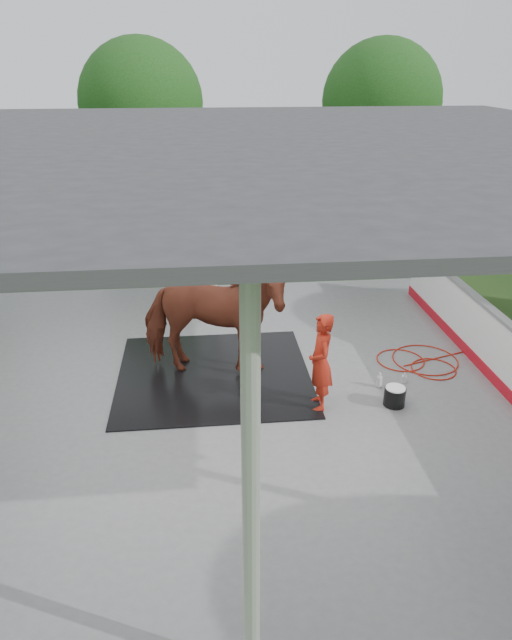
{
  "coord_description": "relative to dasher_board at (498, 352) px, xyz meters",
  "views": [
    {
      "loc": [
        -0.3,
        -8.0,
        5.03
      ],
      "look_at": [
        0.53,
        0.17,
        1.29
      ],
      "focal_mm": 32.0,
      "sensor_mm": 36.0,
      "label": 1
    }
  ],
  "objects": [
    {
      "name": "ground",
      "position": [
        -4.6,
        0.0,
        -0.59
      ],
      "size": [
        100.0,
        100.0,
        0.0
      ],
      "primitive_type": "plane",
      "color": "#1E3814"
    },
    {
      "name": "concrete_slab",
      "position": [
        -4.6,
        0.0,
        -0.57
      ],
      "size": [
        12.0,
        10.0,
        0.05
      ],
      "primitive_type": "cube",
      "color": "slate",
      "rests_on": "ground"
    },
    {
      "name": "pavilion_structure",
      "position": [
        -4.6,
        -0.0,
        3.37
      ],
      "size": [
        12.6,
        10.6,
        4.05
      ],
      "color": "beige",
      "rests_on": "ground"
    },
    {
      "name": "dasher_board",
      "position": [
        0.0,
        0.0,
        0.0
      ],
      "size": [
        0.16,
        8.0,
        1.15
      ],
      "color": "#B20E1C",
      "rests_on": "concrete_slab"
    },
    {
      "name": "tree_belt",
      "position": [
        -4.3,
        0.9,
        3.2
      ],
      "size": [
        28.0,
        28.0,
        5.8
      ],
      "color": "#382314",
      "rests_on": "ground"
    },
    {
      "name": "rubber_mat",
      "position": [
        -4.75,
        0.66,
        -0.53
      ],
      "size": [
        3.29,
        3.09,
        0.02
      ],
      "primitive_type": "cube",
      "color": "black",
      "rests_on": "concrete_slab"
    },
    {
      "name": "horse",
      "position": [
        -4.75,
        0.66,
        0.53
      ],
      "size": [
        2.66,
        1.62,
        2.09
      ],
      "primitive_type": "imported",
      "rotation": [
        0.0,
        0.0,
        1.36
      ],
      "color": "brown",
      "rests_on": "rubber_mat"
    },
    {
      "name": "handler",
      "position": [
        -3.14,
        -0.5,
        0.25
      ],
      "size": [
        0.38,
        0.58,
        1.58
      ],
      "primitive_type": "imported",
      "rotation": [
        0.0,
        0.0,
        -1.58
      ],
      "color": "#B32213",
      "rests_on": "concrete_slab"
    },
    {
      "name": "wash_bucket",
      "position": [
        -1.94,
        -0.58,
        -0.38
      ],
      "size": [
        0.34,
        0.34,
        0.31
      ],
      "color": "black",
      "rests_on": "concrete_slab"
    },
    {
      "name": "soap_bottle_a",
      "position": [
        -2.01,
        -0.03,
        -0.41
      ],
      "size": [
        0.12,
        0.12,
        0.27
      ],
      "primitive_type": "imported",
      "rotation": [
        0.0,
        0.0,
        0.19
      ],
      "color": "silver",
      "rests_on": "concrete_slab"
    },
    {
      "name": "soap_bottle_b",
      "position": [
        -1.54,
        0.08,
        -0.45
      ],
      "size": [
        0.1,
        0.1,
        0.18
      ],
      "primitive_type": "imported",
      "rotation": [
        0.0,
        0.0,
        -0.23
      ],
      "color": "#338CD8",
      "rests_on": "concrete_slab"
    },
    {
      "name": "hose_coil",
      "position": [
        -1.01,
        0.73,
        -0.53
      ],
      "size": [
        1.8,
        1.34,
        0.02
      ],
      "color": "#AA1C0C",
      "rests_on": "concrete_slab"
    }
  ]
}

